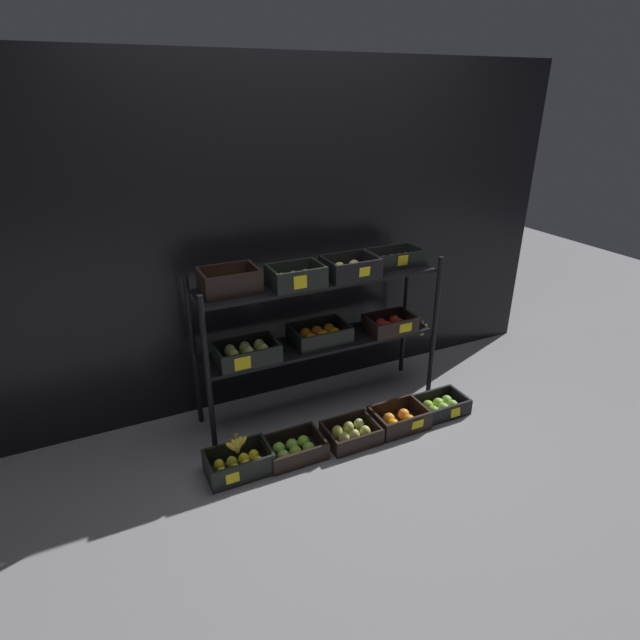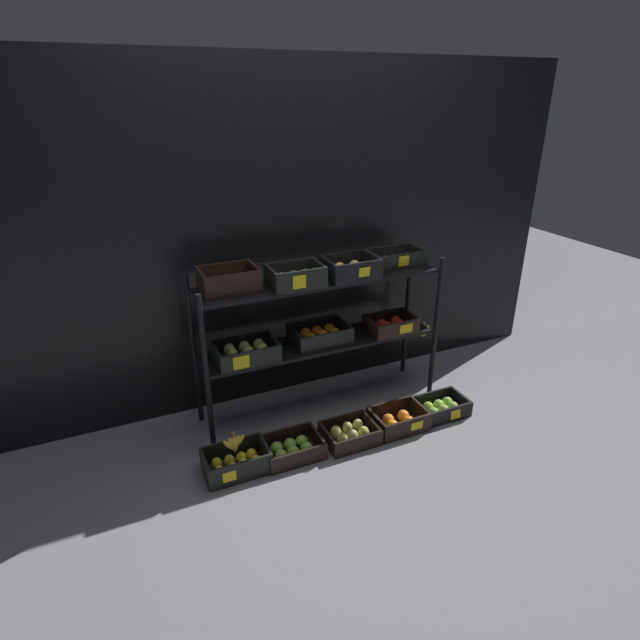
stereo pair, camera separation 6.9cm
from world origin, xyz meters
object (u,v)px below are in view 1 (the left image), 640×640
(display_rack, at_px, (319,310))
(crate_ground_orange, at_px, (399,420))
(crate_ground_apple_green, at_px, (294,449))
(crate_ground_lemon, at_px, (239,464))
(crate_ground_pear, at_px, (351,433))
(banana_bunch_loose, at_px, (237,445))
(crate_ground_rightmost_apple_green, at_px, (440,406))

(display_rack, height_order, crate_ground_orange, display_rack)
(display_rack, distance_m, crate_ground_apple_green, 0.84)
(display_rack, xyz_separation_m, crate_ground_lemon, (-0.67, -0.39, -0.65))
(crate_ground_apple_green, bearing_deg, crate_ground_pear, -3.05)
(crate_ground_apple_green, bearing_deg, crate_ground_orange, -1.90)
(crate_ground_lemon, height_order, crate_ground_orange, crate_ground_lemon)
(crate_ground_apple_green, xyz_separation_m, crate_ground_orange, (0.71, -0.02, 0.00))
(crate_ground_apple_green, height_order, crate_ground_orange, crate_ground_orange)
(banana_bunch_loose, bearing_deg, crate_ground_pear, -1.12)
(crate_ground_rightmost_apple_green, distance_m, banana_bunch_loose, 1.38)
(crate_ground_apple_green, distance_m, crate_ground_pear, 0.37)
(crate_ground_apple_green, height_order, banana_bunch_loose, banana_bunch_loose)
(crate_ground_lemon, bearing_deg, banana_bunch_loose, -124.22)
(crate_ground_lemon, height_order, banana_bunch_loose, banana_bunch_loose)
(display_rack, relative_size, crate_ground_orange, 4.87)
(crate_ground_apple_green, distance_m, crate_ground_rightmost_apple_green, 1.04)
(display_rack, xyz_separation_m, crate_ground_apple_green, (-0.35, -0.39, -0.66))
(crate_ground_orange, xyz_separation_m, crate_ground_rightmost_apple_green, (0.33, 0.01, -0.00))
(crate_ground_pear, bearing_deg, crate_ground_lemon, 178.37)
(crate_ground_rightmost_apple_green, height_order, banana_bunch_loose, banana_bunch_loose)
(display_rack, bearing_deg, crate_ground_orange, -48.69)
(crate_ground_pear, distance_m, crate_ground_orange, 0.34)
(crate_ground_apple_green, relative_size, crate_ground_pear, 1.08)
(banana_bunch_loose, bearing_deg, display_rack, 30.17)
(crate_ground_rightmost_apple_green, relative_size, banana_bunch_loose, 2.36)
(display_rack, height_order, crate_ground_rightmost_apple_green, display_rack)
(crate_ground_apple_green, height_order, crate_ground_rightmost_apple_green, crate_ground_apple_green)
(crate_ground_lemon, xyz_separation_m, crate_ground_pear, (0.70, -0.02, -0.00))
(display_rack, relative_size, banana_bunch_loose, 11.51)
(crate_ground_pear, xyz_separation_m, crate_ground_rightmost_apple_green, (0.67, 0.01, -0.01))
(crate_ground_pear, xyz_separation_m, crate_ground_orange, (0.34, -0.00, -0.00))
(crate_ground_pear, relative_size, banana_bunch_loose, 2.24)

